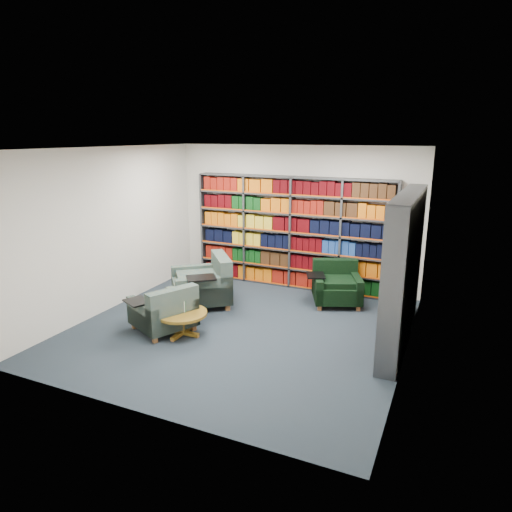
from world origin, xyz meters
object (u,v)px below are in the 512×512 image
at_px(chair_green_right, 336,286).
at_px(chair_teal_left, 206,285).
at_px(coffee_table, 182,317).
at_px(chair_teal_front, 165,313).

bearing_deg(chair_green_right, chair_teal_left, -153.35).
xyz_separation_m(chair_teal_left, coffee_table, (0.32, -1.30, -0.07)).
distance_m(chair_teal_left, chair_green_right, 2.37).
distance_m(chair_teal_left, coffee_table, 1.34).
relative_size(chair_teal_left, coffee_table, 1.77).
bearing_deg(coffee_table, chair_teal_left, 103.87).
xyz_separation_m(chair_teal_left, chair_green_right, (2.11, 1.06, -0.06)).
relative_size(chair_teal_left, chair_teal_front, 1.24).
height_order(chair_teal_front, coffee_table, chair_teal_front).
bearing_deg(chair_teal_front, chair_green_right, 48.20).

